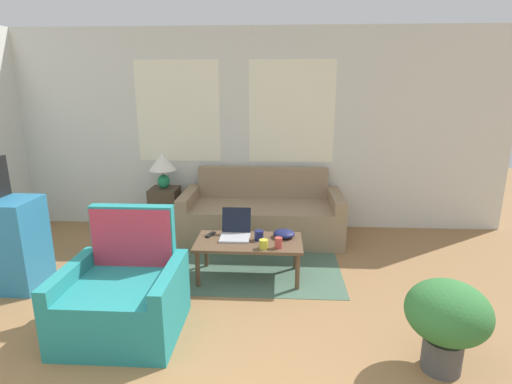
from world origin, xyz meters
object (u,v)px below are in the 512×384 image
cup_white (278,243)px  coffee_table (249,245)px  armchair (125,297)px  table_lamp (163,164)px  laptop (236,231)px  cup_yellow (259,235)px  cup_navy (264,244)px  tv_remote (211,235)px  couch (262,216)px  potted_plant (447,317)px  snack_bowl (284,234)px

cup_white → coffee_table: bearing=151.1°
armchair → table_lamp: 2.35m
laptop → cup_yellow: bearing=-18.3°
laptop → cup_navy: size_ratio=3.85×
table_lamp → tv_remote: (0.81, -1.19, -0.49)m
laptop → cup_white: bearing=-31.8°
armchair → tv_remote: bearing=64.4°
cup_yellow → cup_white: 0.27m
cup_yellow → cup_white: (0.19, -0.19, 0.00)m
couch → table_lamp: size_ratio=4.25×
laptop → potted_plant: laptop is taller
coffee_table → cup_yellow: (0.10, 0.03, 0.09)m
couch → tv_remote: (-0.48, -1.02, 0.13)m
coffee_table → tv_remote: (-0.40, 0.12, 0.05)m
couch → tv_remote: bearing=-115.2°
cup_navy → snack_bowl: 0.36m
couch → snack_bowl: size_ratio=9.05×
potted_plant → cup_navy: bearing=138.7°
couch → cup_white: size_ratio=19.33×
coffee_table → cup_white: (0.29, -0.16, 0.09)m
couch → laptop: couch is taller
laptop → potted_plant: size_ratio=0.51×
cup_white → potted_plant: potted_plant is taller
couch → cup_white: couch is taller
coffee_table → laptop: (-0.14, 0.11, 0.10)m
laptop → cup_navy: (0.30, -0.29, -0.02)m
cup_yellow → cup_white: bearing=-44.5°
coffee_table → cup_yellow: bearing=16.5°
couch → cup_white: bearing=-80.8°
couch → armchair: (-0.99, -2.08, 0.01)m
cup_yellow → tv_remote: cup_yellow is taller
cup_yellow → snack_bowl: bearing=19.8°
table_lamp → coffee_table: bearing=-47.2°
table_lamp → cup_yellow: table_lamp is taller
cup_navy → snack_bowl: cup_navy is taller
coffee_table → potted_plant: (1.41, -1.28, 0.05)m
couch → potted_plant: bearing=-61.3°
cup_yellow → tv_remote: size_ratio=0.62×
snack_bowl → armchair: bearing=-140.0°
cup_white → snack_bowl: cup_white is taller
armchair → cup_white: bearing=32.8°
laptop → snack_bowl: laptop is taller
table_lamp → coffee_table: table_lamp is taller
couch → cup_navy: size_ratio=23.11×
couch → cup_yellow: 1.13m
couch → coffee_table: size_ratio=1.88×
table_lamp → tv_remote: table_lamp is taller
couch → laptop: bearing=-102.2°
table_lamp → snack_bowl: (1.56, -1.19, -0.46)m
armchair → cup_yellow: size_ratio=9.75×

